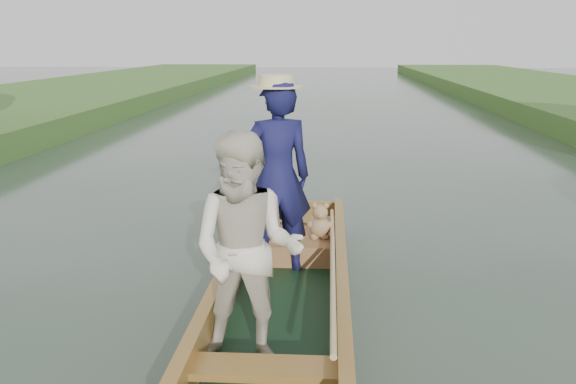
{
  "coord_description": "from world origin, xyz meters",
  "views": [
    {
      "loc": [
        0.39,
        -5.32,
        2.33
      ],
      "look_at": [
        0.0,
        0.6,
        0.95
      ],
      "focal_mm": 40.0,
      "sensor_mm": 36.0,
      "label": 1
    }
  ],
  "objects": [
    {
      "name": "punt",
      "position": [
        -0.09,
        -0.07,
        0.66
      ],
      "size": [
        1.17,
        5.0,
        2.02
      ],
      "color": "black",
      "rests_on": "ground"
    },
    {
      "name": "ground",
      "position": [
        0.0,
        0.0,
        0.0
      ],
      "size": [
        120.0,
        120.0,
        0.0
      ],
      "primitive_type": "plane",
      "color": "#283D30",
      "rests_on": "ground"
    },
    {
      "name": "trees_far",
      "position": [
        2.13,
        4.39,
        2.5
      ],
      "size": [
        21.16,
        6.6,
        4.49
      ],
      "color": "#47331E",
      "rests_on": "ground"
    }
  ]
}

